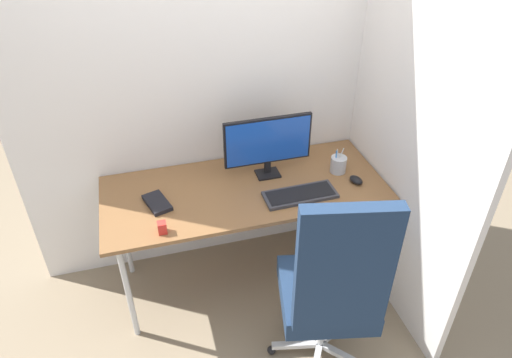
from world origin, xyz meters
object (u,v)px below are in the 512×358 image
Objects in this scene: notebook at (157,203)px; desk_clamp_accessory at (162,228)px; monitor at (268,142)px; pen_holder at (338,164)px; keyboard at (300,195)px; office_chair at (332,288)px; mouse at (356,180)px.

desk_clamp_accessory reaches higher than notebook.
monitor is 3.14× the size of pen_holder.
pen_holder is 1.12m from notebook.
desk_clamp_accessory is at bearing -151.61° from monitor.
monitor reaches higher than keyboard.
office_chair is 0.87m from pen_holder.
notebook is (-0.80, 0.14, 0.00)m from keyboard.
keyboard is at bearing 85.63° from office_chair.
mouse is 1.18m from desk_clamp_accessory.
office_chair reaches higher than monitor.
mouse is (0.42, 0.64, 0.13)m from office_chair.
notebook is (-0.76, 0.75, 0.13)m from office_chair.
office_chair reaches higher than desk_clamp_accessory.
monitor reaches higher than mouse.
monitor is 5.64× the size of mouse.
pen_holder is (0.36, 0.78, 0.17)m from office_chair.
keyboard is 2.15× the size of notebook.
mouse is 1.42× the size of desk_clamp_accessory.
office_chair reaches higher than pen_holder.
desk_clamp_accessory is (0.00, -0.24, 0.02)m from notebook.
office_chair is 2.38× the size of monitor.
desk_clamp_accessory is (-0.80, -0.10, 0.02)m from keyboard.
office_chair is 6.38× the size of notebook.
keyboard is at bearing 7.11° from desk_clamp_accessory.
pen_holder is (0.43, -0.09, -0.17)m from monitor.
desk_clamp_accessory is (-0.68, -0.37, -0.19)m from monitor.
notebook is at bearing 169.82° from keyboard.
notebook is at bearing 135.35° from office_chair.
office_chair is 19.12× the size of desk_clamp_accessory.
mouse is (0.37, 0.04, 0.01)m from keyboard.
keyboard is at bearing 169.94° from mouse.
pen_holder is (0.31, 0.18, 0.04)m from keyboard.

